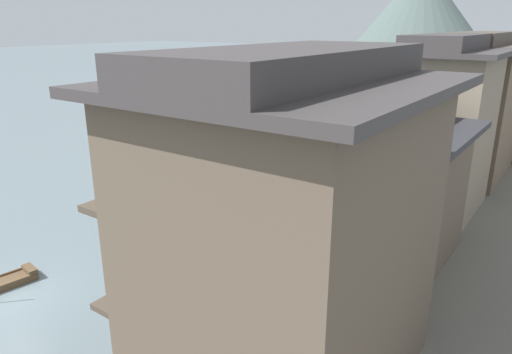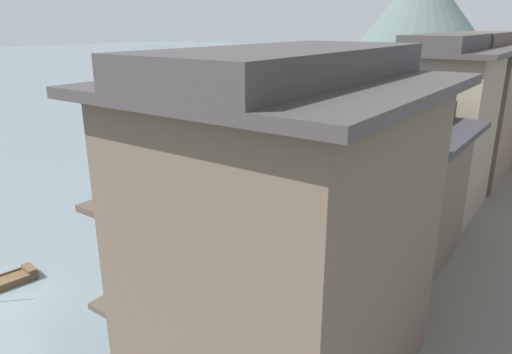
{
  "view_description": "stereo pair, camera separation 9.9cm",
  "coord_description": "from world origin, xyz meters",
  "px_view_note": "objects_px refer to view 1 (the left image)",
  "views": [
    {
      "loc": [
        17.06,
        -7.06,
        10.19
      ],
      "look_at": [
        2.17,
        13.83,
        1.77
      ],
      "focal_mm": 33.02,
      "sensor_mm": 36.0,
      "label": 1
    },
    {
      "loc": [
        17.14,
        -7.0,
        10.19
      ],
      "look_at": [
        2.17,
        13.83,
        1.77
      ],
      "focal_mm": 33.02,
      "sensor_mm": 36.0,
      "label": 2
    }
  ],
  "objects_px": {
    "house_waterfront_nearest": "(288,231)",
    "house_waterfront_end": "(511,99)",
    "boat_moored_nearest": "(433,135)",
    "house_waterfront_far": "(496,110)",
    "boat_moored_far": "(391,158)",
    "house_waterfront_second": "(383,190)",
    "boat_moored_second": "(460,121)",
    "house_waterfront_tall": "(437,126)",
    "house_waterfront_narrow": "(470,107)",
    "boat_moored_third": "(178,293)"
  },
  "relations": [
    {
      "from": "house_waterfront_second",
      "to": "house_waterfront_tall",
      "type": "relative_size",
      "value": 0.91
    },
    {
      "from": "house_waterfront_tall",
      "to": "house_waterfront_far",
      "type": "distance_m",
      "value": 14.82
    },
    {
      "from": "boat_moored_nearest",
      "to": "boat_moored_third",
      "type": "xyz_separation_m",
      "value": [
        -0.11,
        -33.79,
        0.09
      ]
    },
    {
      "from": "house_waterfront_end",
      "to": "boat_moored_far",
      "type": "bearing_deg",
      "value": -117.85
    },
    {
      "from": "boat_moored_far",
      "to": "house_waterfront_second",
      "type": "distance_m",
      "value": 18.52
    },
    {
      "from": "house_waterfront_nearest",
      "to": "house_waterfront_tall",
      "type": "relative_size",
      "value": 1.0
    },
    {
      "from": "house_waterfront_nearest",
      "to": "house_waterfront_narrow",
      "type": "xyz_separation_m",
      "value": [
        -0.45,
        22.3,
        0.0
      ]
    },
    {
      "from": "boat_moored_nearest",
      "to": "boat_moored_third",
      "type": "relative_size",
      "value": 0.76
    },
    {
      "from": "boat_moored_nearest",
      "to": "boat_moored_second",
      "type": "height_order",
      "value": "boat_moored_second"
    },
    {
      "from": "boat_moored_nearest",
      "to": "house_waterfront_tall",
      "type": "relative_size",
      "value": 0.47
    },
    {
      "from": "house_waterfront_nearest",
      "to": "house_waterfront_narrow",
      "type": "distance_m",
      "value": 22.3
    },
    {
      "from": "boat_moored_second",
      "to": "house_waterfront_narrow",
      "type": "xyz_separation_m",
      "value": [
        5.04,
        -21.79,
        5.05
      ]
    },
    {
      "from": "boat_moored_far",
      "to": "house_waterfront_tall",
      "type": "bearing_deg",
      "value": -60.74
    },
    {
      "from": "house_waterfront_nearest",
      "to": "house_waterfront_end",
      "type": "relative_size",
      "value": 1.29
    },
    {
      "from": "house_waterfront_nearest",
      "to": "house_waterfront_end",
      "type": "height_order",
      "value": "house_waterfront_nearest"
    },
    {
      "from": "house_waterfront_far",
      "to": "house_waterfront_tall",
      "type": "bearing_deg",
      "value": -91.73
    },
    {
      "from": "boat_moored_second",
      "to": "house_waterfront_tall",
      "type": "bearing_deg",
      "value": -80.23
    },
    {
      "from": "boat_moored_second",
      "to": "house_waterfront_tall",
      "type": "relative_size",
      "value": 0.5
    },
    {
      "from": "house_waterfront_far",
      "to": "house_waterfront_end",
      "type": "relative_size",
      "value": 1.13
    },
    {
      "from": "house_waterfront_tall",
      "to": "boat_moored_second",
      "type": "bearing_deg",
      "value": 99.77
    },
    {
      "from": "boat_moored_far",
      "to": "house_waterfront_second",
      "type": "bearing_deg",
      "value": -71.77
    },
    {
      "from": "boat_moored_third",
      "to": "house_waterfront_far",
      "type": "height_order",
      "value": "house_waterfront_far"
    },
    {
      "from": "house_waterfront_nearest",
      "to": "house_waterfront_second",
      "type": "relative_size",
      "value": 1.1
    },
    {
      "from": "house_waterfront_nearest",
      "to": "house_waterfront_end",
      "type": "bearing_deg",
      "value": 90.03
    },
    {
      "from": "boat_moored_third",
      "to": "house_waterfront_end",
      "type": "bearing_deg",
      "value": 80.16
    },
    {
      "from": "boat_moored_second",
      "to": "house_waterfront_end",
      "type": "relative_size",
      "value": 0.65
    },
    {
      "from": "boat_moored_third",
      "to": "house_waterfront_nearest",
      "type": "height_order",
      "value": "house_waterfront_nearest"
    },
    {
      "from": "boat_moored_nearest",
      "to": "house_waterfront_far",
      "type": "xyz_separation_m",
      "value": [
        5.85,
        -5.82,
        3.77
      ]
    },
    {
      "from": "house_waterfront_tall",
      "to": "house_waterfront_nearest",
      "type": "bearing_deg",
      "value": -88.05
    },
    {
      "from": "house_waterfront_far",
      "to": "boat_moored_nearest",
      "type": "bearing_deg",
      "value": 135.18
    },
    {
      "from": "boat_moored_second",
      "to": "house_waterfront_nearest",
      "type": "xyz_separation_m",
      "value": [
        5.5,
        -44.08,
        5.04
      ]
    },
    {
      "from": "boat_moored_nearest",
      "to": "house_waterfront_tall",
      "type": "bearing_deg",
      "value": -75.27
    },
    {
      "from": "house_waterfront_tall",
      "to": "house_waterfront_far",
      "type": "bearing_deg",
      "value": 88.27
    },
    {
      "from": "boat_moored_second",
      "to": "house_waterfront_narrow",
      "type": "relative_size",
      "value": 0.5
    },
    {
      "from": "house_waterfront_tall",
      "to": "house_waterfront_second",
      "type": "bearing_deg",
      "value": -89.23
    },
    {
      "from": "house_waterfront_tall",
      "to": "house_waterfront_far",
      "type": "relative_size",
      "value": 1.14
    },
    {
      "from": "boat_moored_far",
      "to": "house_waterfront_narrow",
      "type": "height_order",
      "value": "house_waterfront_narrow"
    },
    {
      "from": "boat_moored_second",
      "to": "boat_moored_far",
      "type": "bearing_deg",
      "value": -91.82
    },
    {
      "from": "boat_moored_second",
      "to": "house_waterfront_tall",
      "type": "distance_m",
      "value": 29.81
    },
    {
      "from": "house_waterfront_second",
      "to": "house_waterfront_narrow",
      "type": "xyz_separation_m",
      "value": [
        -0.04,
        14.44,
        1.3
      ]
    },
    {
      "from": "house_waterfront_tall",
      "to": "house_waterfront_end",
      "type": "xyz_separation_m",
      "value": [
        0.49,
        21.47,
        -1.3
      ]
    },
    {
      "from": "boat_moored_nearest",
      "to": "house_waterfront_far",
      "type": "height_order",
      "value": "house_waterfront_far"
    },
    {
      "from": "house_waterfront_end",
      "to": "boat_moored_second",
      "type": "bearing_deg",
      "value": 126.22
    },
    {
      "from": "boat_moored_far",
      "to": "house_waterfront_second",
      "type": "relative_size",
      "value": 0.58
    },
    {
      "from": "boat_moored_third",
      "to": "house_waterfront_far",
      "type": "xyz_separation_m",
      "value": [
        5.96,
        27.97,
        3.68
      ]
    },
    {
      "from": "boat_moored_far",
      "to": "house_waterfront_far",
      "type": "bearing_deg",
      "value": 38.45
    },
    {
      "from": "house_waterfront_nearest",
      "to": "house_waterfront_far",
      "type": "xyz_separation_m",
      "value": [
        -0.07,
        29.89,
        -1.3
      ]
    },
    {
      "from": "boat_moored_second",
      "to": "boat_moored_nearest",
      "type": "bearing_deg",
      "value": -92.93
    },
    {
      "from": "boat_moored_nearest",
      "to": "boat_moored_far",
      "type": "height_order",
      "value": "boat_moored_far"
    },
    {
      "from": "boat_moored_third",
      "to": "house_waterfront_nearest",
      "type": "xyz_separation_m",
      "value": [
        6.03,
        -1.93,
        4.98
      ]
    }
  ]
}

